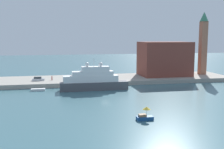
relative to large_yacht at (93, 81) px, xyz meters
name	(u,v)px	position (x,y,z in m)	size (l,w,h in m)	color
ground	(106,96)	(2.58, -9.57, -3.18)	(400.00, 400.00, 0.00)	#3D6670
quay_dock	(94,80)	(2.58, 17.14, -2.43)	(110.00, 21.42, 1.50)	gray
large_yacht	(93,81)	(0.00, 0.00, 0.00)	(22.56, 3.84, 10.49)	#4C4C51
small_motorboat	(145,115)	(6.31, -35.43, -2.16)	(3.54, 1.70, 2.87)	navy
work_barge	(38,90)	(-17.92, 2.30, -2.83)	(4.55, 1.64, 0.69)	silver
harbor_building	(164,59)	(32.61, 18.65, 5.34)	(20.05, 14.00, 14.04)	brown
bell_tower	(203,41)	(50.14, 18.83, 12.69)	(3.55, 3.55, 26.61)	#9E664C
parked_car	(38,79)	(-18.55, 14.61, -1.08)	(4.45, 1.62, 1.39)	silver
person_figure	(52,78)	(-13.56, 14.74, -0.89)	(0.36, 0.36, 1.70)	maroon
mooring_bollard	(106,81)	(5.63, 7.66, -1.36)	(0.52, 0.52, 0.64)	black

